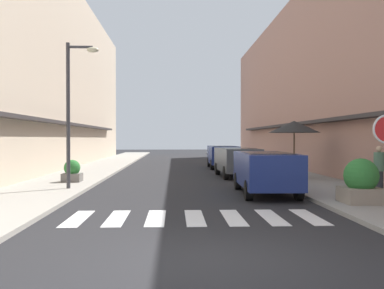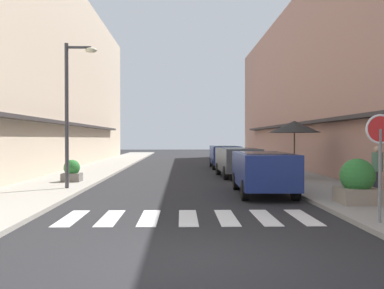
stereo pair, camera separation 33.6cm
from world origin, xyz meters
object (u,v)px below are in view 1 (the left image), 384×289
Objects in this scene: cafe_umbrella at (294,127)px; planter_corner at (361,182)px; pedestrian_walking_near at (379,169)px; parked_car_far at (223,154)px; street_lamp at (73,99)px; parked_car_mid at (237,159)px; planter_midblock at (72,172)px; parked_car_near at (266,168)px.

cafe_umbrella is 7.91m from planter_corner.
planter_corner is at bearing 99.77° from pedestrian_walking_near.
parked_car_far is 14.13m from street_lamp.
parked_car_mid is 0.81× the size of street_lamp.
cafe_umbrella reaches higher than planter_midblock.
parked_car_near is at bearing 30.19° from pedestrian_walking_near.
planter_corner is 2.17m from pedestrian_walking_near.
cafe_umbrella is at bearing -74.16° from parked_car_far.
pedestrian_walking_near is (3.48, -1.12, 0.03)m from parked_car_near.
planter_midblock is (-7.50, -9.63, -0.38)m from parked_car_far.
parked_car_near is 6.84m from parked_car_mid.
planter_midblock is at bearing 104.32° from street_lamp.
parked_car_far reaches higher than planter_corner.
street_lamp is (-6.87, -5.70, 2.46)m from parked_car_mid.
parked_car_near is 4.86× the size of planter_midblock.
cafe_umbrella reaches higher than planter_corner.
pedestrian_walking_near is (3.48, -7.96, 0.03)m from parked_car_mid.
parked_car_near is 3.57× the size of planter_corner.
parked_car_near is at bearing -9.41° from street_lamp.
parked_car_near is 1.03× the size of parked_car_far.
parked_car_far is 0.82× the size of street_lamp.
parked_car_mid is 0.98× the size of parked_car_far.
pedestrian_walking_near reaches higher than planter_corner.
planter_midblock is at bearing 146.34° from planter_corner.
cafe_umbrella reaches higher than parked_car_far.
parked_car_far is 3.46× the size of planter_corner.
parked_car_mid is at bearing 23.31° from planter_midblock.
planter_midblock is (-9.65, 6.42, -0.16)m from planter_corner.
pedestrian_walking_near is (1.34, 1.69, 0.25)m from planter_corner.
parked_car_far is at bearing 90.00° from parked_car_near.
parked_car_near and parked_car_mid have the same top height.
cafe_umbrella is at bearing -39.42° from parked_car_mid.
parked_car_far is 4.71× the size of planter_midblock.
planter_corner is 11.59m from planter_midblock.
cafe_umbrella is 2.09× the size of planter_corner.
parked_car_far is at bearing 105.84° from cafe_umbrella.
planter_corner is at bearing -77.48° from parked_car_mid.
street_lamp is 4.21× the size of planter_corner.
parked_car_mid is 9.89m from planter_corner.
cafe_umbrella reaches higher than pedestrian_walking_near.
cafe_umbrella reaches higher than parked_car_near.
parked_car_far is (0.00, 6.40, 0.00)m from parked_car_mid.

